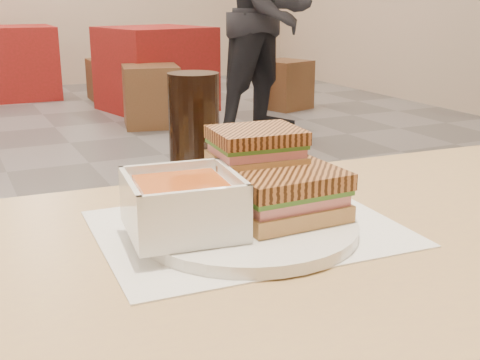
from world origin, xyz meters
name	(u,v)px	position (x,y,z in m)	size (l,w,h in m)	color
main_table	(359,336)	(0.12, -2.10, 0.64)	(1.24, 0.77, 0.75)	tan
tray_liner	(248,228)	(0.03, -1.98, 0.75)	(0.37, 0.30, 0.00)	white
plate	(248,227)	(0.02, -2.00, 0.76)	(0.27, 0.27, 0.01)	white
soup_bowl	(183,206)	(-0.06, -2.00, 0.80)	(0.14, 0.14, 0.07)	white
panini_lower	(285,194)	(0.07, -2.01, 0.80)	(0.14, 0.11, 0.06)	#B9844D
panini_upper	(256,148)	(0.06, -1.95, 0.84)	(0.12, 0.10, 0.05)	#B9844D
cola_glass	(194,128)	(0.05, -1.76, 0.83)	(0.08, 0.08, 0.17)	black
bg_table_1	(155,69)	(1.51, 2.90, 0.38)	(1.03, 1.03, 0.76)	maroon
bg_table_2	(13,62)	(0.41, 4.24, 0.37)	(0.85, 0.85, 0.73)	maroon
bg_chair_1l	(151,96)	(1.24, 2.21, 0.24)	(0.52, 0.52, 0.49)	brown
bg_chair_1r	(285,85)	(2.62, 2.46, 0.22)	(0.50, 0.50, 0.45)	brown
bg_chair_2r	(107,79)	(1.25, 3.73, 0.20)	(0.37, 0.37, 0.41)	brown
patron_b	(271,13)	(2.02, 1.63, 0.90)	(1.07, 0.96, 1.81)	black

